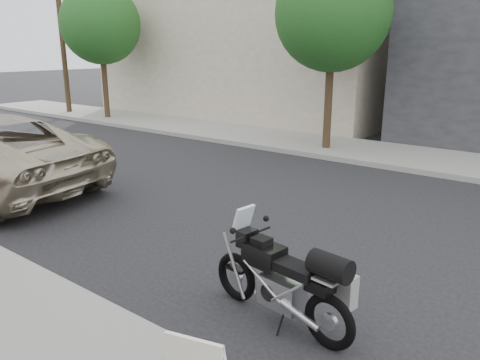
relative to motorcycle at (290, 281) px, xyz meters
The scene contains 7 objects.
ground 3.64m from the motorcycle, 53.40° to the right, with size 120.00×120.00×0.00m, color black.
far_sidewalk 9.64m from the motorcycle, 77.15° to the right, with size 44.00×3.00×0.15m, color gray.
far_building_cream 20.10m from the motorcycle, 55.78° to the right, with size 14.00×11.00×8.00m.
street_tree_mid 10.43m from the motorcycle, 65.01° to the right, with size 3.40×3.40×5.70m.
street_tree_right 17.91m from the motorcycle, 30.40° to the right, with size 3.40×3.40×5.70m.
utility_pole 20.41m from the motorcycle, 26.09° to the right, with size 0.24×0.24×6.70m, color #3B2B1B.
motorcycle is the anchor object (origin of this frame).
Camera 1 is at (-4.66, 7.10, 3.18)m, focal length 35.00 mm.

